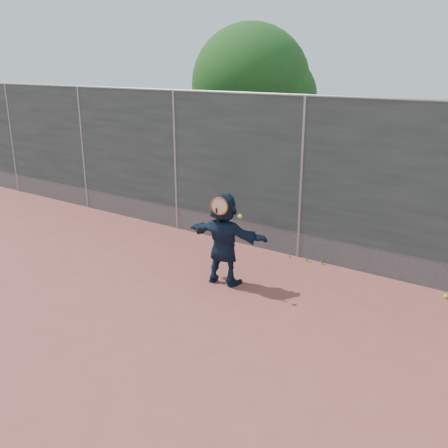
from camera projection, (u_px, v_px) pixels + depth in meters
The scene contains 7 objects.
ground at pixel (181, 334), 6.83m from camera, with size 80.00×80.00×0.00m, color #9E4C42.
player at pixel (224, 239), 8.21m from camera, with size 1.44×0.46×1.55m, color #132134.
ball_ground at pixel (446, 296), 7.86m from camera, with size 0.07×0.07×0.07m, color yellow.
fence at pixel (302, 176), 9.08m from camera, with size 20.00×0.06×3.03m.
swing_action at pixel (221, 208), 7.83m from camera, with size 0.56×0.13×0.51m.
tree_left at pixel (257, 88), 12.59m from camera, with size 3.15×3.00×4.53m.
weed_clump at pixel (309, 255), 9.27m from camera, with size 0.68×0.07×0.30m.
Camera 1 is at (3.95, -4.61, 3.54)m, focal length 40.00 mm.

